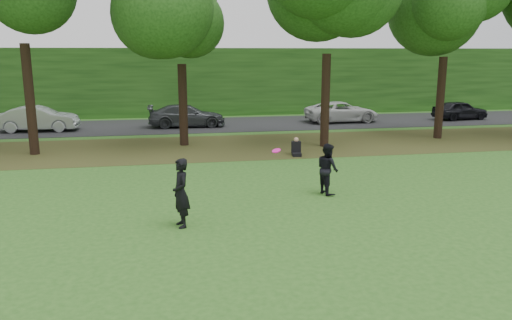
{
  "coord_description": "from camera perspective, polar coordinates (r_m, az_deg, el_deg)",
  "views": [
    {
      "loc": [
        -4.0,
        -11.64,
        4.67
      ],
      "look_at": [
        -1.14,
        3.71,
        1.3
      ],
      "focal_mm": 35.0,
      "sensor_mm": 36.0,
      "label": 1
    }
  ],
  "objects": [
    {
      "name": "parked_cars",
      "position": [
        32.49,
        -5.73,
        5.15
      ],
      "size": [
        39.18,
        2.69,
        1.52
      ],
      "color": "black",
      "rests_on": "street"
    },
    {
      "name": "seated_person",
      "position": [
        23.19,
        4.62,
        1.31
      ],
      "size": [
        0.51,
        0.78,
        0.83
      ],
      "rotation": [
        0.0,
        0.0,
        -0.15
      ],
      "color": "black",
      "rests_on": "ground"
    },
    {
      "name": "far_hedge",
      "position": [
        38.9,
        -4.72,
        8.94
      ],
      "size": [
        70.0,
        3.0,
        5.0
      ],
      "primitive_type": "cube",
      "color": "#194012",
      "rests_on": "ground"
    },
    {
      "name": "player_right",
      "position": [
        16.87,
        8.18,
        -1.0
      ],
      "size": [
        0.81,
        0.95,
        1.72
      ],
      "primitive_type": "imported",
      "rotation": [
        0.0,
        0.0,
        1.78
      ],
      "color": "black",
      "rests_on": "ground"
    },
    {
      "name": "ground",
      "position": [
        13.16,
        7.95,
        -8.72
      ],
      "size": [
        120.0,
        120.0,
        0.0
      ],
      "primitive_type": "plane",
      "color": "#29581B",
      "rests_on": "ground"
    },
    {
      "name": "player_left",
      "position": [
        13.67,
        -8.57,
        -3.75
      ],
      "size": [
        0.61,
        0.78,
        1.9
      ],
      "primitive_type": "imported",
      "rotation": [
        0.0,
        0.0,
        -1.33
      ],
      "color": "black",
      "rests_on": "ground"
    },
    {
      "name": "frisbee",
      "position": [
        15.42,
        2.34,
        1.07
      ],
      "size": [
        0.35,
        0.36,
        0.14
      ],
      "color": "#FF15A5",
      "rests_on": "ground"
    },
    {
      "name": "leaf_litter",
      "position": [
        25.39,
        -1.33,
        1.59
      ],
      "size": [
        60.0,
        7.0,
        0.01
      ],
      "primitive_type": "cube",
      "color": "#4C361B",
      "rests_on": "ground"
    },
    {
      "name": "street",
      "position": [
        33.21,
        -3.56,
        4.09
      ],
      "size": [
        70.0,
        7.0,
        0.02
      ],
      "primitive_type": "cube",
      "color": "black",
      "rests_on": "ground"
    }
  ]
}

